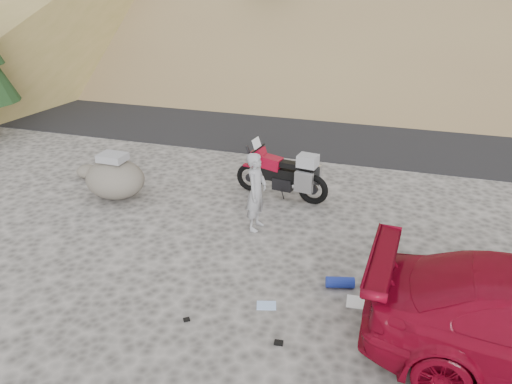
% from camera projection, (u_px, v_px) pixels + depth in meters
% --- Properties ---
extents(ground, '(140.00, 140.00, 0.00)m').
position_uv_depth(ground, '(268.00, 256.00, 10.15)').
color(ground, '#454340').
rests_on(ground, ground).
extents(road, '(120.00, 7.00, 0.05)m').
position_uv_depth(road, '(336.00, 128.00, 17.95)').
color(road, black).
rests_on(road, ground).
extents(motorcycle, '(2.48, 0.93, 1.48)m').
position_uv_depth(motorcycle, '(285.00, 175.00, 12.38)').
color(motorcycle, black).
rests_on(motorcycle, ground).
extents(man, '(0.48, 0.68, 1.78)m').
position_uv_depth(man, '(256.00, 228.00, 11.22)').
color(man, gray).
rests_on(man, ground).
extents(boulder, '(1.77, 1.60, 1.16)m').
position_uv_depth(boulder, '(115.00, 178.00, 12.48)').
color(boulder, '#534F47').
rests_on(boulder, ground).
extents(small_rock, '(0.74, 0.70, 0.36)m').
position_uv_depth(small_rock, '(88.00, 171.00, 13.75)').
color(small_rock, '#534F47').
rests_on(small_rock, ground).
extents(gear_white_cloth, '(0.44, 0.39, 0.01)m').
position_uv_depth(gear_white_cloth, '(358.00, 302.00, 8.75)').
color(gear_white_cloth, white).
rests_on(gear_white_cloth, ground).
extents(gear_blue_mat, '(0.55, 0.33, 0.21)m').
position_uv_depth(gear_blue_mat, '(340.00, 282.00, 9.13)').
color(gear_blue_mat, navy).
rests_on(gear_blue_mat, ground).
extents(gear_bottle, '(0.09, 0.09, 0.22)m').
position_uv_depth(gear_bottle, '(434.00, 331.00, 7.92)').
color(gear_bottle, navy).
rests_on(gear_bottle, ground).
extents(gear_funnel, '(0.14, 0.14, 0.17)m').
position_uv_depth(gear_funnel, '(486.00, 360.00, 7.37)').
color(gear_funnel, '#B32D0B').
rests_on(gear_funnel, ground).
extents(gear_glove_a, '(0.15, 0.11, 0.04)m').
position_uv_depth(gear_glove_a, '(279.00, 343.00, 7.80)').
color(gear_glove_a, black).
rests_on(gear_glove_a, ground).
extents(gear_glove_b, '(0.13, 0.13, 0.04)m').
position_uv_depth(gear_glove_b, '(187.00, 320.00, 8.31)').
color(gear_glove_b, black).
rests_on(gear_glove_b, ground).
extents(gear_blue_cloth, '(0.39, 0.33, 0.01)m').
position_uv_depth(gear_blue_cloth, '(266.00, 305.00, 8.67)').
color(gear_blue_cloth, '#9BBCF0').
rests_on(gear_blue_cloth, ground).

